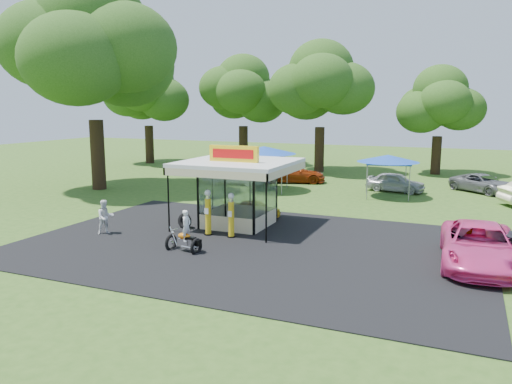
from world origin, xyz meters
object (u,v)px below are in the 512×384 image
gas_station_kiosk (238,192)px  bg_car_b (293,173)px  a_frame_sign (475,269)px  bg_car_c (396,182)px  bg_car_d (483,183)px  kiosk_car (255,209)px  gas_pump_left (208,214)px  motorcycle (185,235)px  gas_pump_right (231,216)px  tent_west (264,150)px  spectator_west (105,217)px  spectator_east_a (512,252)px  bg_car_a (235,174)px  spectator_east_b (472,242)px  tent_east (388,159)px  pink_sedan (479,246)px

gas_station_kiosk → bg_car_b: bearing=98.2°
a_frame_sign → bg_car_c: (-5.12, 17.93, 0.27)m
bg_car_c → bg_car_d: (5.78, 2.15, -0.05)m
a_frame_sign → kiosk_car: (-11.14, 6.35, 0.05)m
gas_station_kiosk → gas_pump_left: gas_station_kiosk is taller
motorcycle → a_frame_sign: size_ratio=2.24×
gas_pump_right → tent_west: 13.51m
spectator_west → spectator_east_a: size_ratio=1.06×
spectator_east_a → bg_car_a: 23.83m
bg_car_d → spectator_east_b: bearing=-142.4°
gas_pump_left → spectator_west: gas_pump_left is taller
spectator_east_b → bg_car_a: bg_car_a is taller
gas_pump_right → spectator_west: 6.13m
gas_pump_left → tent_east: bearing=65.5°
pink_sedan → kiosk_car: bearing=154.8°
motorcycle → spectator_east_a: size_ratio=1.19×
motorcycle → pink_sedan: bearing=19.5°
gas_pump_right → bg_car_d: size_ratio=0.46×
bg_car_a → tent_west: 4.24m
gas_station_kiosk → spectator_east_b: bearing=-8.7°
tent_west → spectator_west: bearing=-98.9°
spectator_east_a → bg_car_d: 18.56m
gas_pump_right → spectator_east_a: bearing=-1.7°
bg_car_d → tent_west: tent_west is taller
spectator_east_b → tent_west: tent_west is taller
gas_pump_right → bg_car_c: 16.92m
bg_car_a → motorcycle: bearing=-167.1°
bg_car_a → bg_car_b: (3.94, 2.62, -0.06)m
spectator_west → gas_pump_right: bearing=-37.8°
gas_pump_left → bg_car_d: 22.01m
a_frame_sign → tent_west: size_ratio=0.18×
pink_sedan → spectator_east_a: bearing=-17.1°
pink_sedan → spectator_east_b: pink_sedan is taller
gas_pump_left → bg_car_c: gas_pump_left is taller
spectator_west → spectator_east_a: 17.65m
a_frame_sign → spectator_east_a: 2.02m
bg_car_b → tent_east: size_ratio=1.24×
kiosk_car → spectator_east_a: size_ratio=1.78×
spectator_east_b → tent_west: (-13.93, 12.31, 2.14)m
motorcycle → spectator_west: bearing=174.0°
gas_station_kiosk → pink_sedan: size_ratio=0.91×
bg_car_a → tent_west: tent_west is taller
gas_pump_left → spectator_east_b: 11.57m
spectator_east_a → spectator_east_b: bearing=-49.0°
a_frame_sign → tent_east: tent_east is taller
pink_sedan → bg_car_a: size_ratio=1.21×
bg_car_c → tent_west: 9.72m
motorcycle → pink_sedan: motorcycle is taller
gas_pump_right → kiosk_car: gas_pump_right is taller
gas_pump_right → motorcycle: (-0.78, -2.82, -0.29)m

